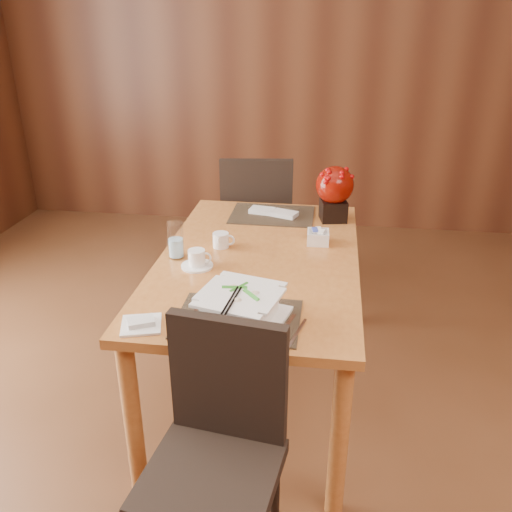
# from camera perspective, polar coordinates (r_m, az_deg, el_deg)

# --- Properties ---
(ground) EXTENTS (6.00, 6.00, 0.00)m
(ground) POSITION_cam_1_polar(r_m,az_deg,el_deg) (2.43, -1.83, -22.58)
(ground) COLOR brown
(ground) RESTS_ON ground
(back_wall) EXTENTS (5.00, 0.02, 2.80)m
(back_wall) POSITION_cam_1_polar(r_m,az_deg,el_deg) (4.65, 4.57, 19.85)
(back_wall) COLOR #582D19
(back_wall) RESTS_ON ground
(dining_table) EXTENTS (0.90, 1.50, 0.75)m
(dining_table) POSITION_cam_1_polar(r_m,az_deg,el_deg) (2.51, 0.28, -2.10)
(dining_table) COLOR #C47536
(dining_table) RESTS_ON ground
(placemat_near) EXTENTS (0.45, 0.33, 0.01)m
(placemat_near) POSITION_cam_1_polar(r_m,az_deg,el_deg) (1.99, -1.88, -6.61)
(placemat_near) COLOR black
(placemat_near) RESTS_ON dining_table
(placemat_far) EXTENTS (0.45, 0.33, 0.01)m
(placemat_far) POSITION_cam_1_polar(r_m,az_deg,el_deg) (2.97, 1.72, 4.36)
(placemat_far) COLOR black
(placemat_far) RESTS_ON dining_table
(soup_setting) EXTENTS (0.37, 0.37, 0.12)m
(soup_setting) POSITION_cam_1_polar(r_m,az_deg,el_deg) (1.94, -1.68, -5.51)
(soup_setting) COLOR white
(soup_setting) RESTS_ON dining_table
(coffee_cup) EXTENTS (0.14, 0.14, 0.08)m
(coffee_cup) POSITION_cam_1_polar(r_m,az_deg,el_deg) (2.38, -6.25, -0.39)
(coffee_cup) COLOR white
(coffee_cup) RESTS_ON dining_table
(water_glass) EXTENTS (0.09, 0.09, 0.17)m
(water_glass) POSITION_cam_1_polar(r_m,az_deg,el_deg) (2.46, -8.45, 1.66)
(water_glass) COLOR white
(water_glass) RESTS_ON dining_table
(creamer_jug) EXTENTS (0.10, 0.10, 0.07)m
(creamer_jug) POSITION_cam_1_polar(r_m,az_deg,el_deg) (2.57, -3.73, 1.68)
(creamer_jug) COLOR white
(creamer_jug) RESTS_ON dining_table
(sugar_caddy) EXTENTS (0.11, 0.11, 0.06)m
(sugar_caddy) POSITION_cam_1_polar(r_m,az_deg,el_deg) (2.62, 6.54, 1.98)
(sugar_caddy) COLOR white
(sugar_caddy) RESTS_ON dining_table
(berry_decor) EXTENTS (0.20, 0.20, 0.29)m
(berry_decor) POSITION_cam_1_polar(r_m,az_deg,el_deg) (2.88, 8.26, 6.89)
(berry_decor) COLOR black
(berry_decor) RESTS_ON dining_table
(napkins_far) EXTENTS (0.28, 0.17, 0.02)m
(napkins_far) POSITION_cam_1_polar(r_m,az_deg,el_deg) (2.97, 2.01, 4.61)
(napkins_far) COLOR silver
(napkins_far) RESTS_ON dining_table
(bread_plate) EXTENTS (0.17, 0.17, 0.01)m
(bread_plate) POSITION_cam_1_polar(r_m,az_deg,el_deg) (1.99, -11.98, -7.10)
(bread_plate) COLOR white
(bread_plate) RESTS_ON dining_table
(near_chair) EXTENTS (0.47, 0.47, 0.90)m
(near_chair) POSITION_cam_1_polar(r_m,az_deg,el_deg) (1.87, -3.98, -18.68)
(near_chair) COLOR black
(near_chair) RESTS_ON ground
(far_chair) EXTENTS (0.51, 0.51, 0.98)m
(far_chair) POSITION_cam_1_polar(r_m,az_deg,el_deg) (3.46, 0.06, 3.77)
(far_chair) COLOR black
(far_chair) RESTS_ON ground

